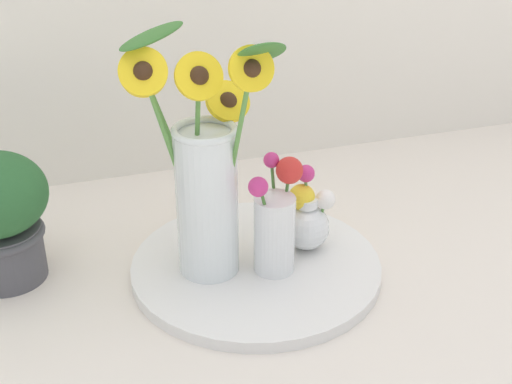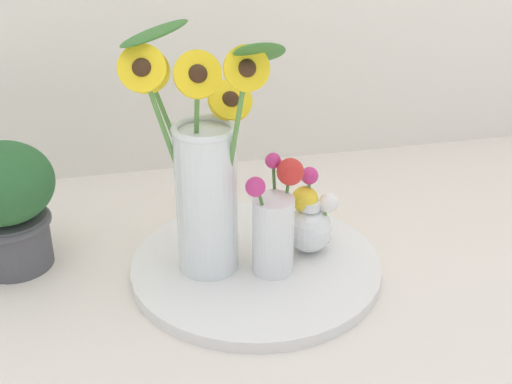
{
  "view_description": "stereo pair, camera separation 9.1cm",
  "coord_description": "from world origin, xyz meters",
  "px_view_note": "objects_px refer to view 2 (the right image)",
  "views": [
    {
      "loc": [
        -0.31,
        -0.84,
        0.65
      ],
      "look_at": [
        -0.01,
        0.08,
        0.15
      ],
      "focal_mm": 50.0,
      "sensor_mm": 36.0,
      "label": 1
    },
    {
      "loc": [
        -0.22,
        -0.86,
        0.65
      ],
      "look_at": [
        -0.01,
        0.08,
        0.15
      ],
      "focal_mm": 50.0,
      "sensor_mm": 36.0,
      "label": 2
    }
  ],
  "objects_px": {
    "vase_bulb_right": "(310,221)",
    "potted_plant": "(6,201)",
    "vase_small_center": "(274,224)",
    "serving_tray": "(256,267)",
    "mason_jar_sunflowers": "(205,173)"
  },
  "relations": [
    {
      "from": "vase_small_center",
      "to": "potted_plant",
      "type": "xyz_separation_m",
      "value": [
        -0.4,
        0.13,
        0.02
      ]
    },
    {
      "from": "vase_bulb_right",
      "to": "serving_tray",
      "type": "bearing_deg",
      "value": -168.19
    },
    {
      "from": "vase_small_center",
      "to": "vase_bulb_right",
      "type": "distance_m",
      "value": 0.09
    },
    {
      "from": "mason_jar_sunflowers",
      "to": "vase_small_center",
      "type": "distance_m",
      "value": 0.13
    },
    {
      "from": "serving_tray",
      "to": "potted_plant",
      "type": "relative_size",
      "value": 1.88
    },
    {
      "from": "serving_tray",
      "to": "vase_small_center",
      "type": "relative_size",
      "value": 2.22
    },
    {
      "from": "vase_small_center",
      "to": "mason_jar_sunflowers",
      "type": "bearing_deg",
      "value": 162.25
    },
    {
      "from": "vase_small_center",
      "to": "potted_plant",
      "type": "bearing_deg",
      "value": 161.87
    },
    {
      "from": "potted_plant",
      "to": "mason_jar_sunflowers",
      "type": "bearing_deg",
      "value": -18.25
    },
    {
      "from": "mason_jar_sunflowers",
      "to": "serving_tray",
      "type": "bearing_deg",
      "value": -6.67
    },
    {
      "from": "serving_tray",
      "to": "potted_plant",
      "type": "bearing_deg",
      "value": 163.98
    },
    {
      "from": "vase_small_center",
      "to": "serving_tray",
      "type": "bearing_deg",
      "value": 136.02
    },
    {
      "from": "mason_jar_sunflowers",
      "to": "potted_plant",
      "type": "xyz_separation_m",
      "value": [
        -0.3,
        0.1,
        -0.06
      ]
    },
    {
      "from": "vase_small_center",
      "to": "potted_plant",
      "type": "distance_m",
      "value": 0.43
    },
    {
      "from": "vase_bulb_right",
      "to": "potted_plant",
      "type": "distance_m",
      "value": 0.48
    }
  ]
}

